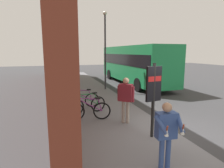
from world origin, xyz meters
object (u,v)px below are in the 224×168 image
(pedestrian_crossing_street, at_px, (126,96))
(tourist_with_hotdogs, at_px, (166,130))
(bicycle_mid_rack, at_px, (89,111))
(bicycle_far_end, at_px, (88,105))
(bicycle_by_door, at_px, (82,100))
(street_lamp, at_px, (105,45))
(transit_info_sign, at_px, (154,89))
(city_bus, at_px, (134,62))

(pedestrian_crossing_street, relative_size, tourist_with_hotdogs, 1.09)
(bicycle_mid_rack, height_order, bicycle_far_end, same)
(bicycle_by_door, xyz_separation_m, tourist_with_hotdogs, (-5.59, -1.10, 0.62))
(street_lamp, bearing_deg, transit_info_sign, 175.18)
(bicycle_mid_rack, xyz_separation_m, city_bus, (8.31, -5.64, 1.41))
(bicycle_mid_rack, height_order, city_bus, city_bus)
(transit_info_sign, height_order, city_bus, city_bus)
(tourist_with_hotdogs, relative_size, street_lamp, 0.29)
(bicycle_by_door, height_order, transit_info_sign, transit_info_sign)
(tourist_with_hotdogs, bearing_deg, bicycle_by_door, 11.18)
(pedestrian_crossing_street, bearing_deg, street_lamp, -8.95)
(bicycle_far_end, xyz_separation_m, transit_info_sign, (-2.99, -1.57, 1.21))
(pedestrian_crossing_street, bearing_deg, bicycle_by_door, 27.70)
(bicycle_by_door, relative_size, pedestrian_crossing_street, 0.99)
(city_bus, distance_m, tourist_with_hotdogs, 12.98)
(city_bus, relative_size, pedestrian_crossing_street, 5.91)
(street_lamp, bearing_deg, tourist_with_hotdogs, 172.51)
(tourist_with_hotdogs, bearing_deg, bicycle_far_end, 11.84)
(bicycle_by_door, xyz_separation_m, city_bus, (6.52, -5.69, 1.41))
(city_bus, distance_m, pedestrian_crossing_street, 10.08)
(bicycle_far_end, height_order, bicycle_by_door, same)
(pedestrian_crossing_street, bearing_deg, transit_info_sign, -165.03)
(city_bus, bearing_deg, street_lamp, 125.39)
(tourist_with_hotdogs, bearing_deg, pedestrian_crossing_street, -4.25)
(bicycle_mid_rack, distance_m, tourist_with_hotdogs, 4.00)
(tourist_with_hotdogs, bearing_deg, transit_info_sign, -19.91)
(transit_info_sign, bearing_deg, city_bus, -20.86)
(bicycle_mid_rack, xyz_separation_m, bicycle_by_door, (1.79, 0.05, 0.00))
(bicycle_far_end, distance_m, pedestrian_crossing_street, 2.11)
(bicycle_by_door, xyz_separation_m, pedestrian_crossing_street, (-2.54, -1.33, 0.70))
(bicycle_far_end, height_order, city_bus, city_bus)
(bicycle_mid_rack, bearing_deg, bicycle_far_end, -5.79)
(bicycle_by_door, bearing_deg, bicycle_mid_rack, -178.55)
(bicycle_mid_rack, xyz_separation_m, pedestrian_crossing_street, (-0.75, -1.29, 0.70))
(transit_info_sign, relative_size, tourist_with_hotdogs, 1.47)
(bicycle_far_end, bearing_deg, bicycle_mid_rack, 174.21)
(transit_info_sign, xyz_separation_m, pedestrian_crossing_street, (1.40, 0.37, -0.51))
(city_bus, xyz_separation_m, pedestrian_crossing_street, (-9.06, 4.36, -0.71))
(transit_info_sign, distance_m, tourist_with_hotdogs, 1.86)
(pedestrian_crossing_street, xyz_separation_m, tourist_with_hotdogs, (-3.05, 0.23, -0.08))
(bicycle_mid_rack, distance_m, bicycle_far_end, 0.85)
(city_bus, xyz_separation_m, street_lamp, (-2.34, 3.30, 1.46))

